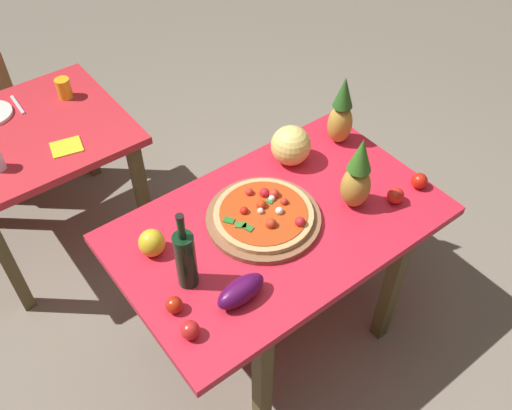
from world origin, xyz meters
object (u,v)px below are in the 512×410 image
(display_table, at_px, (278,235))
(melon, at_px, (291,145))
(bell_pepper, at_px, (152,243))
(tomato_at_corner, at_px, (396,196))
(pizza_board, at_px, (263,218))
(pizza, at_px, (264,213))
(napkin_folded, at_px, (67,147))
(tomato_near_board, at_px, (174,305))
(tomato_beside_pepper, at_px, (419,181))
(wine_bottle, at_px, (186,258))
(drinking_glass_juice, at_px, (64,88))
(background_table, at_px, (35,148))
(tomato_by_bottle, at_px, (190,330))
(pineapple_left, at_px, (357,177))
(eggplant, at_px, (241,291))
(knife_utensil, at_px, (17,105))
(pineapple_right, at_px, (341,114))

(display_table, bearing_deg, melon, 43.32)
(bell_pepper, relative_size, tomato_at_corner, 1.60)
(pizza_board, distance_m, pizza, 0.03)
(display_table, bearing_deg, napkin_folded, 117.21)
(bell_pepper, bearing_deg, tomato_near_board, -104.88)
(tomato_beside_pepper, bearing_deg, tomato_at_corner, -179.97)
(display_table, xyz_separation_m, wine_bottle, (-0.45, -0.03, 0.22))
(bell_pepper, relative_size, drinking_glass_juice, 1.08)
(display_table, distance_m, background_table, 1.33)
(wine_bottle, height_order, tomato_by_bottle, wine_bottle)
(tomato_near_board, relative_size, napkin_folded, 0.44)
(pineapple_left, bearing_deg, pizza, 156.79)
(wine_bottle, height_order, bell_pepper, wine_bottle)
(melon, height_order, bell_pepper, melon)
(tomato_at_corner, height_order, napkin_folded, tomato_at_corner)
(melon, height_order, eggplant, melon)
(display_table, relative_size, bell_pepper, 11.81)
(display_table, height_order, pizza_board, pizza_board)
(knife_utensil, bearing_deg, eggplant, -80.68)
(eggplant, bearing_deg, pizza, 39.87)
(tomato_near_board, xyz_separation_m, tomato_at_corner, (1.02, -0.10, 0.00))
(tomato_beside_pepper, height_order, napkin_folded, tomato_beside_pepper)
(pineapple_left, height_order, bell_pepper, pineapple_left)
(background_table, height_order, knife_utensil, knife_utensil)
(drinking_glass_juice, bearing_deg, display_table, -76.38)
(eggplant, bearing_deg, knife_utensil, 97.26)
(background_table, height_order, bell_pepper, bell_pepper)
(pizza_board, height_order, tomato_beside_pepper, tomato_beside_pepper)
(pineapple_right, xyz_separation_m, tomato_beside_pepper, (0.06, -0.44, -0.12))
(tomato_at_corner, bearing_deg, pizza, 153.57)
(display_table, xyz_separation_m, pineapple_left, (0.31, -0.11, 0.24))
(background_table, xyz_separation_m, melon, (0.86, -0.94, 0.20))
(pineapple_right, relative_size, tomato_near_board, 5.60)
(pizza_board, bearing_deg, napkin_folded, 115.86)
(background_table, relative_size, tomato_by_bottle, 13.39)
(melon, height_order, tomato_at_corner, melon)
(display_table, xyz_separation_m, pineapple_right, (0.55, 0.23, 0.24))
(tomato_by_bottle, bearing_deg, eggplant, 4.56)
(pineapple_left, xyz_separation_m, drinking_glass_juice, (-0.63, 1.45, -0.10))
(tomato_near_board, distance_m, napkin_folded, 1.07)
(tomato_beside_pepper, bearing_deg, pineapple_left, 161.77)
(background_table, distance_m, pizza, 1.29)
(pizza, relative_size, bell_pepper, 3.58)
(wine_bottle, distance_m, knife_utensil, 1.47)
(background_table, height_order, pizza, pizza)
(pineapple_left, xyz_separation_m, knife_utensil, (-0.86, 1.53, -0.15))
(tomato_near_board, bearing_deg, eggplant, -25.48)
(display_table, height_order, eggplant, eggplant)
(melon, xyz_separation_m, knife_utensil, (-0.83, 1.17, -0.09))
(background_table, bearing_deg, bell_pepper, -84.49)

